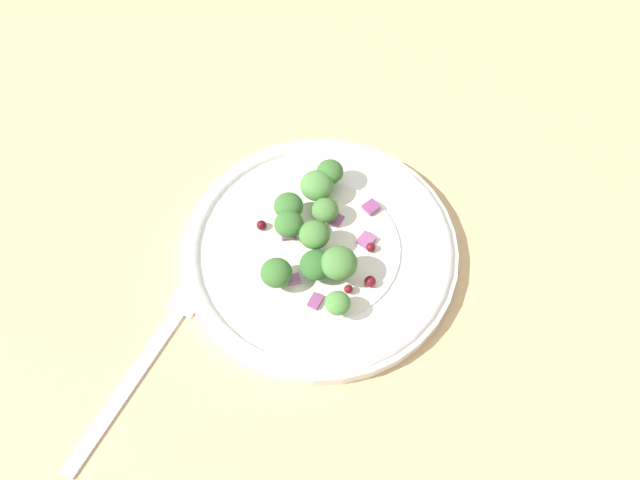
# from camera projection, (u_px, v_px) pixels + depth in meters

# --- Properties ---
(ground_plane) EXTENTS (1.80, 1.80, 0.02)m
(ground_plane) POSITION_uv_depth(u_px,v_px,m) (351.00, 238.00, 0.69)
(ground_plane) COLOR tan
(plate) EXTENTS (0.23, 0.23, 0.02)m
(plate) POSITION_uv_depth(u_px,v_px,m) (320.00, 251.00, 0.66)
(plate) COLOR white
(plate) RESTS_ON ground_plane
(dressing_pool) EXTENTS (0.14, 0.14, 0.00)m
(dressing_pool) POSITION_uv_depth(u_px,v_px,m) (320.00, 248.00, 0.66)
(dressing_pool) COLOR white
(dressing_pool) RESTS_ON plate
(broccoli_floret_0) EXTENTS (0.02, 0.02, 0.02)m
(broccoli_floret_0) POSITION_uv_depth(u_px,v_px,m) (338.00, 303.00, 0.62)
(broccoli_floret_0) COLOR #8EB77A
(broccoli_floret_0) RESTS_ON plate
(broccoli_floret_1) EXTENTS (0.02, 0.02, 0.03)m
(broccoli_floret_1) POSITION_uv_depth(u_px,v_px,m) (289.00, 206.00, 0.66)
(broccoli_floret_1) COLOR #9EC684
(broccoli_floret_1) RESTS_ON plate
(broccoli_floret_2) EXTENTS (0.03, 0.03, 0.03)m
(broccoli_floret_2) POSITION_uv_depth(u_px,v_px,m) (276.00, 273.00, 0.63)
(broccoli_floret_2) COLOR #9EC684
(broccoli_floret_2) RESTS_ON plate
(broccoli_floret_3) EXTENTS (0.02, 0.02, 0.02)m
(broccoli_floret_3) POSITION_uv_depth(u_px,v_px,m) (330.00, 172.00, 0.68)
(broccoli_floret_3) COLOR #8EB77A
(broccoli_floret_3) RESTS_ON plate
(broccoli_floret_4) EXTENTS (0.02, 0.02, 0.02)m
(broccoli_floret_4) POSITION_uv_depth(u_px,v_px,m) (324.00, 213.00, 0.66)
(broccoli_floret_4) COLOR #9EC684
(broccoli_floret_4) RESTS_ON plate
(broccoli_floret_5) EXTENTS (0.03, 0.03, 0.03)m
(broccoli_floret_5) POSITION_uv_depth(u_px,v_px,m) (314.00, 235.00, 0.64)
(broccoli_floret_5) COLOR #9EC684
(broccoli_floret_5) RESTS_ON plate
(broccoli_floret_6) EXTENTS (0.03, 0.03, 0.03)m
(broccoli_floret_6) POSITION_uv_depth(u_px,v_px,m) (317.00, 186.00, 0.67)
(broccoli_floret_6) COLOR #8EB77A
(broccoli_floret_6) RESTS_ON plate
(broccoli_floret_7) EXTENTS (0.02, 0.02, 0.02)m
(broccoli_floret_7) POSITION_uv_depth(u_px,v_px,m) (289.00, 225.00, 0.65)
(broccoli_floret_7) COLOR #8EB77A
(broccoli_floret_7) RESTS_ON plate
(broccoli_floret_8) EXTENTS (0.03, 0.03, 0.03)m
(broccoli_floret_8) POSITION_uv_depth(u_px,v_px,m) (316.00, 265.00, 0.63)
(broccoli_floret_8) COLOR #8EB77A
(broccoli_floret_8) RESTS_ON plate
(broccoli_floret_9) EXTENTS (0.03, 0.03, 0.03)m
(broccoli_floret_9) POSITION_uv_depth(u_px,v_px,m) (336.00, 263.00, 0.63)
(broccoli_floret_9) COLOR #ADD18E
(broccoli_floret_9) RESTS_ON plate
(cranberry_0) EXTENTS (0.01, 0.01, 0.01)m
(cranberry_0) POSITION_uv_depth(u_px,v_px,m) (261.00, 225.00, 0.67)
(cranberry_0) COLOR #4C0A14
(cranberry_0) RESTS_ON plate
(cranberry_1) EXTENTS (0.01, 0.01, 0.01)m
(cranberry_1) POSITION_uv_depth(u_px,v_px,m) (370.00, 281.00, 0.64)
(cranberry_1) COLOR maroon
(cranberry_1) RESTS_ON plate
(cranberry_2) EXTENTS (0.01, 0.01, 0.01)m
(cranberry_2) POSITION_uv_depth(u_px,v_px,m) (371.00, 247.00, 0.66)
(cranberry_2) COLOR maroon
(cranberry_2) RESTS_ON plate
(cranberry_3) EXTENTS (0.01, 0.01, 0.01)m
(cranberry_3) POSITION_uv_depth(u_px,v_px,m) (348.00, 289.00, 0.63)
(cranberry_3) COLOR maroon
(cranberry_3) RESTS_ON plate
(onion_bit_0) EXTENTS (0.01, 0.01, 0.00)m
(onion_bit_0) POSITION_uv_depth(u_px,v_px,m) (294.00, 279.00, 0.64)
(onion_bit_0) COLOR #A35B93
(onion_bit_0) RESTS_ON plate
(onion_bit_1) EXTENTS (0.01, 0.01, 0.00)m
(onion_bit_1) POSITION_uv_depth(u_px,v_px,m) (315.00, 301.00, 0.63)
(onion_bit_1) COLOR #843D75
(onion_bit_1) RESTS_ON plate
(onion_bit_2) EXTENTS (0.02, 0.02, 0.00)m
(onion_bit_2) POSITION_uv_depth(u_px,v_px,m) (371.00, 207.00, 0.68)
(onion_bit_2) COLOR #843D75
(onion_bit_2) RESTS_ON plate
(onion_bit_3) EXTENTS (0.01, 0.01, 0.00)m
(onion_bit_3) POSITION_uv_depth(u_px,v_px,m) (288.00, 236.00, 0.66)
(onion_bit_3) COLOR #843D75
(onion_bit_3) RESTS_ON plate
(onion_bit_4) EXTENTS (0.01, 0.01, 0.00)m
(onion_bit_4) POSITION_uv_depth(u_px,v_px,m) (336.00, 224.00, 0.67)
(onion_bit_4) COLOR #934C84
(onion_bit_4) RESTS_ON plate
(onion_bit_5) EXTENTS (0.02, 0.02, 0.01)m
(onion_bit_5) POSITION_uv_depth(u_px,v_px,m) (366.00, 240.00, 0.66)
(onion_bit_5) COLOR #934C84
(onion_bit_5) RESTS_ON plate
(fork) EXTENTS (0.18, 0.06, 0.01)m
(fork) POSITION_uv_depth(u_px,v_px,m) (147.00, 357.00, 0.62)
(fork) COLOR silver
(fork) RESTS_ON ground_plane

